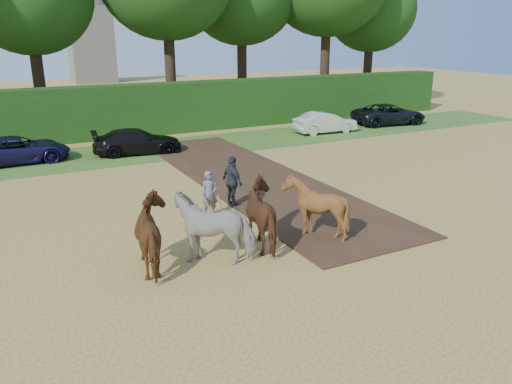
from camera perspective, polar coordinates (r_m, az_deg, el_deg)
The scene contains 7 objects.
ground at distance 14.62m, azimuth 6.71°, elevation -5.96°, with size 120.00×120.00×0.00m, color gold.
earth_strip at distance 21.01m, azimuth -0.63°, elevation 1.64°, with size 4.50×17.00×0.05m, color #472D1C.
grass_verge at distance 26.78m, azimuth -10.39°, elevation 4.84°, with size 50.00×5.00×0.03m, color #38601E.
hedgerow at distance 30.78m, azimuth -13.14°, elevation 9.13°, with size 46.00×1.60×3.00m, color #14380F.
spectator_far at distance 17.39m, azimuth -2.72°, elevation 1.21°, with size 1.07×0.44×1.82m, color #262A33.
plough_team at distance 13.82m, azimuth -1.74°, elevation -3.13°, with size 6.26×4.36×1.87m.
parked_cars at distance 27.17m, azimuth -7.67°, elevation 6.55°, with size 36.29×3.20×1.37m.
Camera 1 is at (-7.69, -10.98, 5.83)m, focal length 35.00 mm.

